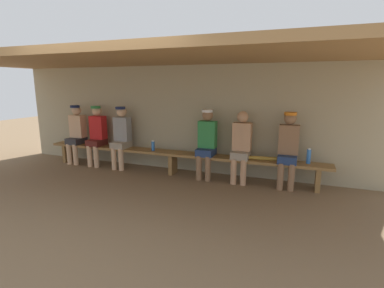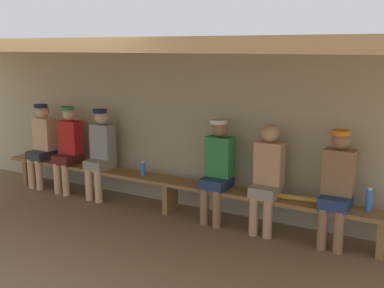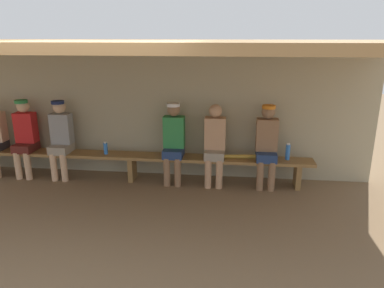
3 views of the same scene
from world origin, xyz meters
TOP-DOWN VIEW (x-y plane):
  - ground_plane at (0.00, 0.00)m, footprint 24.00×24.00m
  - back_wall at (0.00, 2.00)m, footprint 8.00×0.20m
  - dugout_roof at (0.00, 0.70)m, footprint 8.00×2.80m
  - bench at (0.00, 1.55)m, footprint 6.00×0.36m
  - player_in_blue at (2.23, 1.55)m, footprint 0.34×0.42m
  - player_in_white at (-2.45, 1.55)m, footprint 0.34×0.42m
  - player_shirtless_tan at (0.72, 1.55)m, footprint 0.34×0.42m
  - player_with_sunglasses at (-1.87, 1.55)m, footprint 0.34×0.42m
  - player_leftmost at (1.40, 1.55)m, footprint 0.34×0.42m
  - player_rightmost at (-1.22, 1.55)m, footprint 0.34×0.42m
  - water_bottle_orange at (2.58, 1.59)m, footprint 0.07×0.07m
  - water_bottle_clear at (-0.44, 1.53)m, footprint 0.07×0.07m
  - baseball_bat at (1.78, 1.55)m, footprint 0.84×0.16m

SIDE VIEW (x-z plane):
  - ground_plane at x=0.00m, z-range 0.00..0.00m
  - bench at x=0.00m, z-range 0.16..0.62m
  - baseball_bat at x=1.78m, z-range 0.46..0.53m
  - water_bottle_clear at x=-0.44m, z-range 0.45..0.67m
  - water_bottle_orange at x=2.58m, z-range 0.45..0.73m
  - player_leftmost at x=1.40m, z-range 0.06..1.40m
  - player_in_blue at x=2.23m, z-range 0.07..1.42m
  - player_in_white at x=-2.45m, z-range 0.07..1.42m
  - player_shirtless_tan at x=0.72m, z-range 0.07..1.42m
  - player_with_sunglasses at x=-1.87m, z-range 0.07..1.42m
  - player_rightmost at x=-1.22m, z-range 0.07..1.42m
  - back_wall at x=0.00m, z-range 0.00..2.20m
  - dugout_roof at x=0.00m, z-range 2.20..2.32m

